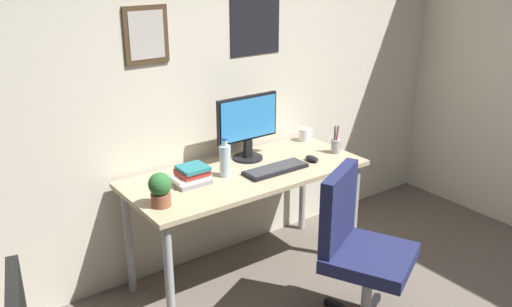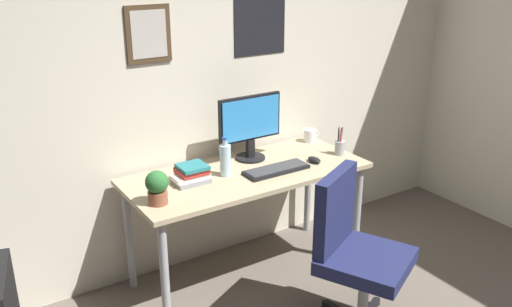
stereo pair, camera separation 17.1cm
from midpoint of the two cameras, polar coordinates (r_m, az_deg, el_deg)
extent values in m
cube|color=beige|center=(3.67, -3.12, 8.13)|extent=(4.40, 0.08, 2.60)
cube|color=#4C3823|center=(3.37, -9.67, 12.13)|extent=(0.28, 0.02, 0.34)
cube|color=beige|center=(3.36, -9.60, 12.11)|extent=(0.22, 0.00, 0.28)
cube|color=black|center=(3.74, 1.76, 14.43)|extent=(0.40, 0.01, 0.56)
cube|color=tan|center=(3.50, 0.51, -2.06)|extent=(1.55, 0.67, 0.03)
cylinder|color=#9EA0A5|center=(3.16, -7.88, -12.77)|extent=(0.05, 0.05, 0.73)
cylinder|color=#9EA0A5|center=(3.88, 11.70, -6.28)|extent=(0.05, 0.05, 0.73)
cylinder|color=#9EA0A5|center=(3.59, -11.68, -8.57)|extent=(0.05, 0.05, 0.73)
cylinder|color=#9EA0A5|center=(4.24, 6.57, -3.54)|extent=(0.05, 0.05, 0.73)
cube|color=#1E234C|center=(3.18, 12.92, -10.85)|extent=(0.62, 0.62, 0.08)
cube|color=#1E234C|center=(3.10, 9.79, -5.81)|extent=(0.41, 0.25, 0.45)
cylinder|color=#9EA0A5|center=(3.31, 12.56, -14.55)|extent=(0.08, 0.08, 0.42)
cylinder|color=black|center=(3.64, 13.79, -14.71)|extent=(0.05, 0.05, 0.04)
cylinder|color=black|center=(3.56, 8.59, -15.26)|extent=(0.05, 0.05, 0.04)
cylinder|color=black|center=(3.69, 0.73, -0.44)|extent=(0.20, 0.20, 0.01)
cube|color=black|center=(3.67, 0.73, 0.55)|extent=(0.05, 0.04, 0.12)
cube|color=black|center=(3.61, 0.70, 3.71)|extent=(0.46, 0.02, 0.30)
cube|color=#338CD8|center=(3.59, 0.88, 3.63)|extent=(0.43, 0.00, 0.27)
cube|color=black|center=(3.49, 3.53, -1.71)|extent=(0.43, 0.15, 0.02)
cube|color=#38383A|center=(3.48, 3.54, -1.51)|extent=(0.41, 0.13, 0.00)
ellipsoid|color=black|center=(3.65, 7.40, -0.66)|extent=(0.06, 0.11, 0.04)
cylinder|color=silver|center=(3.39, -1.77, -0.75)|extent=(0.07, 0.07, 0.20)
cylinder|color=silver|center=(3.35, -1.79, 1.16)|extent=(0.03, 0.03, 0.04)
cylinder|color=#2659B2|center=(3.34, -1.79, 1.57)|extent=(0.03, 0.03, 0.02)
cylinder|color=white|center=(4.03, 6.84, 1.85)|extent=(0.09, 0.09, 0.09)
torus|color=white|center=(4.07, 7.46, 2.05)|extent=(0.05, 0.01, 0.05)
cylinder|color=brown|center=(3.08, -8.59, -4.54)|extent=(0.11, 0.11, 0.07)
sphere|color=#2D6B33|center=(3.04, -8.68, -2.96)|extent=(0.13, 0.13, 0.13)
ellipsoid|color=#287A38|center=(3.04, -9.42, -2.49)|extent=(0.07, 0.08, 0.02)
ellipsoid|color=#287A38|center=(3.07, -8.36, -2.76)|extent=(0.07, 0.08, 0.02)
ellipsoid|color=#287A38|center=(3.00, -8.91, -3.00)|extent=(0.08, 0.07, 0.02)
cylinder|color=#9EA0A5|center=(3.81, 9.96, 0.58)|extent=(0.07, 0.07, 0.09)
cylinder|color=#263FBF|center=(3.79, 10.11, 1.70)|extent=(0.01, 0.01, 0.13)
cylinder|color=red|center=(3.77, 10.08, 1.61)|extent=(0.01, 0.01, 0.13)
cylinder|color=black|center=(3.79, 9.83, 1.69)|extent=(0.01, 0.01, 0.13)
cylinder|color=#9EA0A5|center=(3.79, 10.15, 1.78)|extent=(0.01, 0.03, 0.14)
cylinder|color=#9EA0A5|center=(3.78, 9.97, 1.74)|extent=(0.01, 0.02, 0.14)
cube|color=gray|center=(3.33, -5.29, -2.84)|extent=(0.21, 0.15, 0.03)
cube|color=silver|center=(3.33, -5.39, -2.37)|extent=(0.22, 0.13, 0.02)
cube|color=#B22D28|center=(3.33, -5.24, -1.82)|extent=(0.17, 0.15, 0.03)
cube|color=#26727A|center=(3.32, -5.16, -1.40)|extent=(0.17, 0.16, 0.02)
camera|label=1|loc=(0.09, -88.54, 0.55)|focal=38.52mm
camera|label=2|loc=(0.09, 91.46, -0.55)|focal=38.52mm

